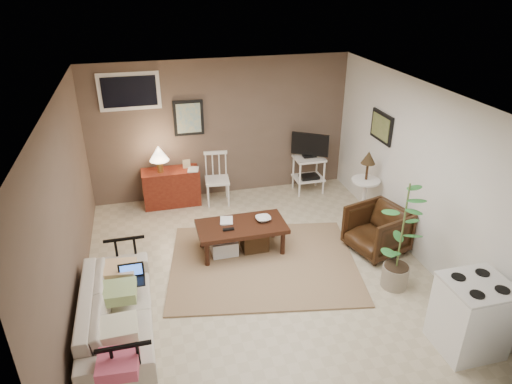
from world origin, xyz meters
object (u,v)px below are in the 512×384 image
object	(u,v)px
spindle_chair	(217,180)
potted_plant	(402,233)
tv_stand	(309,162)
side_table	(366,178)
armchair	(377,228)
red_console	(170,184)
sofa	(116,304)
coffee_table	(241,236)
stove	(471,316)

from	to	relation	value
spindle_chair	potted_plant	world-z (taller)	potted_plant
tv_stand	side_table	size ratio (longest dim) A/B	0.93
spindle_chair	side_table	size ratio (longest dim) A/B	0.75
spindle_chair	armchair	bearing A→B (deg)	-46.84
spindle_chair	red_console	bearing A→B (deg)	171.09
sofa	tv_stand	world-z (taller)	tv_stand
red_console	armchair	size ratio (longest dim) A/B	1.48
sofa	tv_stand	size ratio (longest dim) A/B	1.73
coffee_table	tv_stand	world-z (taller)	tv_stand
coffee_table	potted_plant	bearing A→B (deg)	-36.02
stove	spindle_chair	bearing A→B (deg)	116.36
red_console	potted_plant	world-z (taller)	potted_plant
sofa	side_table	world-z (taller)	side_table
red_console	side_table	world-z (taller)	side_table
sofa	tv_stand	bearing A→B (deg)	-49.16
sofa	potted_plant	world-z (taller)	potted_plant
armchair	red_console	bearing A→B (deg)	-144.39
tv_stand	potted_plant	size ratio (longest dim) A/B	0.75
sofa	armchair	world-z (taller)	sofa
coffee_table	armchair	bearing A→B (deg)	-13.28
armchair	stove	xyz separation A→B (m)	(0.05, -1.95, 0.05)
sofa	potted_plant	size ratio (longest dim) A/B	1.29
stove	side_table	bearing A→B (deg)	86.56
spindle_chair	tv_stand	world-z (taller)	tv_stand
coffee_table	tv_stand	size ratio (longest dim) A/B	1.13
sofa	tv_stand	xyz separation A→B (m)	(3.31, 2.86, 0.21)
coffee_table	stove	size ratio (longest dim) A/B	1.48
armchair	potted_plant	size ratio (longest dim) A/B	0.50
side_table	armchair	bearing A→B (deg)	-104.16
potted_plant	tv_stand	bearing A→B (deg)	92.22
coffee_table	sofa	distance (m)	2.08
armchair	potted_plant	distance (m)	0.93
sofa	side_table	xyz separation A→B (m)	(3.80, 1.65, 0.36)
tv_stand	armchair	size ratio (longest dim) A/B	1.50
tv_stand	stove	size ratio (longest dim) A/B	1.30
red_console	spindle_chair	distance (m)	0.80
spindle_chair	potted_plant	bearing A→B (deg)	-58.22
coffee_table	potted_plant	distance (m)	2.21
coffee_table	spindle_chair	size ratio (longest dim) A/B	1.41
sofa	stove	world-z (taller)	stove
coffee_table	side_table	distance (m)	2.21
coffee_table	stove	world-z (taller)	stove
tv_stand	spindle_chair	bearing A→B (deg)	-179.61
tv_stand	armchair	distance (m)	2.11
coffee_table	potted_plant	xyz separation A→B (m)	(1.74, -1.26, 0.53)
coffee_table	side_table	world-z (taller)	side_table
stove	tv_stand	bearing A→B (deg)	94.49
spindle_chair	sofa	bearing A→B (deg)	-119.79
tv_stand	potted_plant	bearing A→B (deg)	-87.78
tv_stand	armchair	bearing A→B (deg)	-82.70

